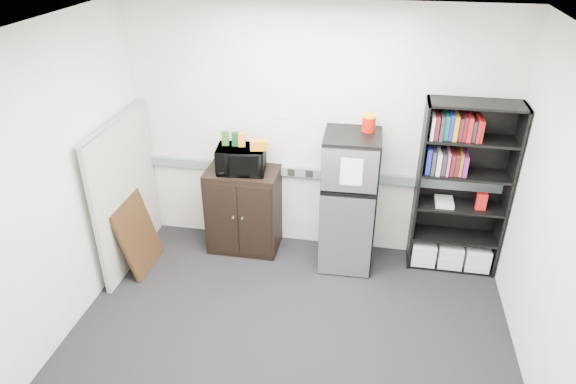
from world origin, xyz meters
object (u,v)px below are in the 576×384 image
object	(u,v)px
microwave	(241,160)
bookshelf	(461,191)
cabinet	(244,210)
refrigerator	(349,202)
cubicle_partition	(126,193)

from	to	relation	value
microwave	bookshelf	bearing A→B (deg)	-4.80
cabinet	refrigerator	world-z (taller)	refrigerator
cubicle_partition	bookshelf	bearing A→B (deg)	8.06
cubicle_partition	refrigerator	size ratio (longest dim) A/B	1.08
cubicle_partition	cabinet	distance (m)	1.27
bookshelf	microwave	size ratio (longest dim) A/B	3.68
microwave	refrigerator	bearing A→B (deg)	-9.99
refrigerator	cubicle_partition	bearing A→B (deg)	-172.96
cabinet	refrigerator	distance (m)	1.19
microwave	cabinet	bearing A→B (deg)	83.18
microwave	refrigerator	world-z (taller)	refrigerator
cabinet	microwave	distance (m)	0.62
cabinet	microwave	size ratio (longest dim) A/B	1.93
cabinet	microwave	xyz separation A→B (m)	(0.00, -0.02, 0.62)
bookshelf	cabinet	xyz separation A→B (m)	(-2.28, -0.06, -0.43)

